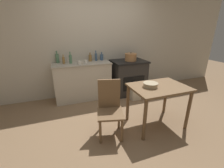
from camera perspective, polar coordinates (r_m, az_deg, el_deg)
The scene contains 17 objects.
ground_plane at distance 2.93m, azimuth 3.62°, elevation -14.27°, with size 14.00×14.00×0.00m, color #896B4C.
wall_back at distance 3.92m, azimuth -5.53°, elevation 14.69°, with size 8.00×0.07×2.55m.
counter_cabinet at distance 3.73m, azimuth -11.02°, elevation 1.12°, with size 1.35×0.54×0.90m.
stove at distance 4.02m, azimuth 6.22°, elevation 2.68°, with size 0.87×0.68×0.89m.
work_table at distance 2.70m, azimuth 17.23°, elevation -3.25°, with size 0.95×0.69×0.75m.
chair at distance 2.42m, azimuth -0.86°, elevation -8.92°, with size 0.49×0.49×0.91m.
flour_sack at distance 3.72m, azimuth 9.01°, elevation -2.93°, with size 0.23×0.16×0.40m, color beige.
stock_pot at distance 3.87m, azimuth 7.15°, elevation 10.14°, with size 0.30×0.30×0.21m.
mixing_bowl_large at distance 2.57m, azimuth 14.47°, elevation -0.22°, with size 0.25×0.25×0.07m.
bottle_far_left at distance 3.74m, azimuth -20.12°, elevation 9.17°, with size 0.08×0.08×0.28m.
bottle_left at distance 3.79m, azimuth -6.14°, elevation 10.25°, with size 0.06×0.06×0.25m.
bottle_mid_left at distance 3.85m, azimuth -3.95°, elevation 10.19°, with size 0.08×0.08×0.20m.
bottle_center_left at distance 3.76m, azimuth -8.30°, elevation 9.84°, with size 0.08×0.08×0.21m.
bottle_center at distance 3.60m, azimuth -15.52°, elevation 9.18°, with size 0.06×0.06×0.26m.
bottle_center_right at distance 3.60m, azimuth -17.96°, elevation 8.59°, with size 0.06×0.06×0.21m.
cup_mid_right at distance 3.51m, azimuth -9.95°, elevation 8.32°, with size 0.08×0.08×0.08m, color silver.
cup_right at distance 3.42m, azimuth -12.26°, elevation 7.88°, with size 0.08×0.08×0.09m, color silver.
Camera 1 is at (-0.99, -2.19, 1.67)m, focal length 24.00 mm.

